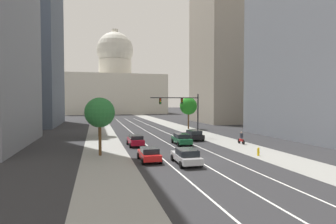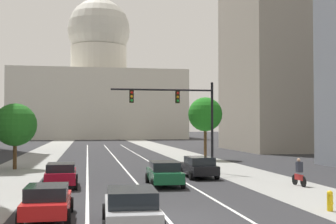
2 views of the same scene
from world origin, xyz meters
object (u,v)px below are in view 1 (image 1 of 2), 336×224
car_silver (186,156)px  street_tree_mid_left (99,114)px  car_crimson (136,140)px  cyclist (241,138)px  car_red (149,154)px  street_tree_near_right (188,106)px  car_black (193,135)px  car_green (182,139)px  fire_hydrant (258,152)px  capitol_building (115,85)px  traffic_signal_mast (184,107)px  street_tree_near_left (100,113)px

car_silver → street_tree_mid_left: size_ratio=0.84×
car_crimson → cyclist: cyclist is taller
car_red → street_tree_near_right: street_tree_near_right is taller
car_black → car_green: size_ratio=1.01×
cyclist → fire_hydrant: bearing=159.9°
capitol_building → street_tree_near_right: size_ratio=6.94×
traffic_signal_mast → fire_hydrant: size_ratio=8.94×
cyclist → street_tree_near_right: 22.25m
car_green → traffic_signal_mast: 8.46m
car_black → street_tree_near_left: 17.11m
car_red → car_crimson: 9.54m
capitol_building → street_tree_near_right: 85.84m
capitol_building → car_silver: (-1.58, -116.31, -13.39)m
car_silver → car_red: size_ratio=1.16×
traffic_signal_mast → cyclist: (5.62, -8.57, -4.23)m
traffic_signal_mast → street_tree_near_right: 14.37m
capitol_building → car_black: size_ratio=10.14×
street_tree_mid_left → capitol_building: bearing=84.3°
car_red → street_tree_near_left: 7.45m
street_tree_near_right → street_tree_mid_left: (-18.80, -7.71, -1.15)m
car_green → traffic_signal_mast: bearing=-18.7°
capitol_building → fire_hydrant: size_ratio=52.19×
traffic_signal_mast → street_tree_mid_left: 14.55m
fire_hydrant → street_tree_near_right: bearing=85.7°
traffic_signal_mast → fire_hydrant: traffic_signal_mast is taller
traffic_signal_mast → fire_hydrant: bearing=-79.0°
car_red → car_crimson: bearing=0.3°
car_red → cyclist: cyclist is taller
capitol_building → cyclist: 107.95m
capitol_building → street_tree_near_left: 110.72m
car_silver → street_tree_near_right: street_tree_near_right is taller
fire_hydrant → street_tree_mid_left: (-16.56, 22.01, 3.33)m
cyclist → street_tree_near_left: size_ratio=0.27×
traffic_signal_mast → street_tree_mid_left: size_ratio=1.44×
fire_hydrant → street_tree_mid_left: bearing=126.9°
capitol_building → car_red: bearing=-92.4°
street_tree_near_left → capitol_building: bearing=85.1°
car_red → street_tree_mid_left: bearing=12.1°
car_silver → car_crimson: 12.09m
car_crimson → fire_hydrant: size_ratio=4.44×
capitol_building → car_green: (1.57, -104.95, -13.37)m
car_green → car_crimson: car_green is taller
car_green → cyclist: bearing=-100.2°
car_black → fire_hydrant: bearing=-171.0°
car_crimson → traffic_signal_mast: size_ratio=0.50×
street_tree_near_left → street_tree_mid_left: street_tree_near_left is taller
car_silver → car_red: bearing=57.7°
capitol_building → street_tree_near_right: capitol_building is taller
car_red → street_tree_near_right: 32.92m
car_red → cyclist: size_ratio=2.37×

